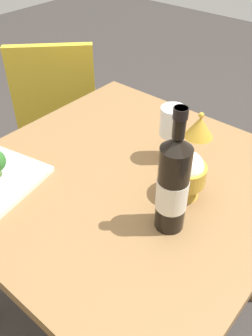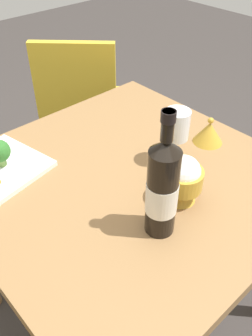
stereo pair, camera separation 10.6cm
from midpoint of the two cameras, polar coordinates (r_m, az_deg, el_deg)
The scene contains 7 objects.
ground_plane at distance 1.65m, azimuth 1.97°, elevation -21.17°, with size 8.00×8.00×0.00m, color #383330.
dining_table at distance 1.13m, azimuth 2.68°, elevation -4.55°, with size 0.91×0.91×0.73m.
chair_near_window at distance 1.93m, azimuth -5.88°, elevation 10.94°, with size 0.57×0.57×0.85m.
wine_bottle at distance 0.84m, azimuth 9.36°, elevation -3.37°, with size 0.08×0.08×0.34m.
wine_glass at distance 1.08m, azimuth 10.84°, elevation 6.41°, with size 0.08×0.08×0.18m.
rice_bowl at distance 0.97m, azimuth 12.01°, elevation -1.76°, with size 0.11×0.11×0.14m.
rice_bowl_lid at distance 1.24m, azimuth 15.37°, elevation 5.39°, with size 0.10×0.10×0.09m.
Camera 2 is at (-0.61, 0.56, 1.43)m, focal length 38.58 mm.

